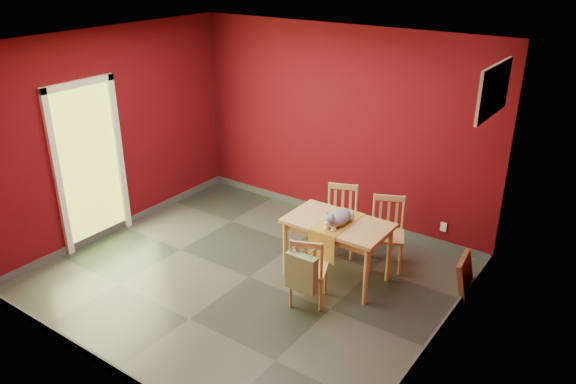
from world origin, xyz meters
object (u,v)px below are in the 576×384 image
Objects in this scene: chair_far_left at (341,219)px; picture_frame at (465,276)px; chair_far_right at (387,232)px; tote_bag at (302,272)px; cat at (339,215)px; dining_table at (338,229)px; chair_near at (308,269)px.

chair_far_left reaches higher than picture_frame.
picture_frame is at bearing -4.15° from chair_far_right.
chair_far_right reaches higher than picture_frame.
tote_bag is 0.84m from cat.
dining_table is at bearing -158.37° from picture_frame.
chair_far_right reaches higher than tote_bag.
tote_bag is at bearing -133.99° from picture_frame.
picture_frame is (1.29, 1.34, -0.27)m from tote_bag.
tote_bag is 1.02× the size of picture_frame.
cat reaches higher than chair_near.
tote_bag reaches higher than dining_table.
dining_table is at bearing -119.14° from chair_far_right.
chair_far_right is at bearing 60.86° from dining_table.
cat is (0.03, 0.56, 0.43)m from chair_near.
dining_table is 2.50× the size of picture_frame.
dining_table is 2.46× the size of tote_bag.
cat reaches higher than dining_table.
cat is at bearing 91.02° from tote_bag.
tote_bag is (0.05, -0.81, -0.15)m from dining_table.
cat is (-0.30, -0.66, 0.41)m from chair_far_right.
cat is at bearing -53.01° from dining_table.
chair_far_left is at bearing 116.53° from dining_table.
dining_table is 0.82m from tote_bag.
tote_bag is at bearing -86.38° from dining_table.
picture_frame is (1.64, -0.07, -0.22)m from chair_far_left.
cat reaches higher than chair_far_right.
chair_far_left reaches higher than chair_near.
chair_near reaches higher than tote_bag.
chair_far_left is at bearing 177.72° from picture_frame.
cat is (0.04, -0.05, 0.21)m from dining_table.
chair_far_right is at bearing 74.65° from chair_near.
chair_far_left is 1.00× the size of chair_far_right.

